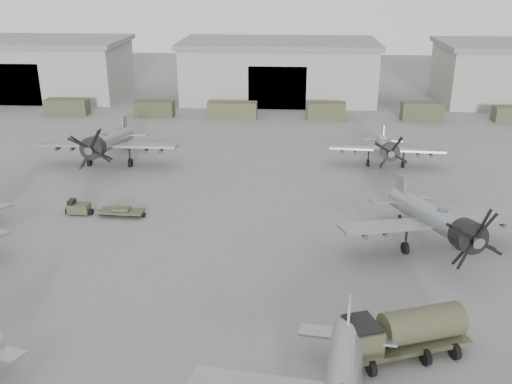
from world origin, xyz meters
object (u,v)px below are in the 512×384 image
aircraft_far_1 (387,147)px  fuel_tanker (405,330)px  aircraft_far_0 (107,142)px  aircraft_mid_2 (437,220)px  tug_trailer (95,209)px

aircraft_far_1 → fuel_tanker: aircraft_far_1 is taller
aircraft_far_0 → aircraft_far_1: (27.78, 1.63, -0.44)m
aircraft_mid_2 → aircraft_far_1: 18.35m
aircraft_mid_2 → aircraft_far_1: size_ratio=1.19×
fuel_tanker → tug_trailer: fuel_tanker is taller
aircraft_far_0 → fuel_tanker: size_ratio=1.99×
aircraft_far_1 → aircraft_far_0: bearing=-172.6°
aircraft_mid_2 → aircraft_far_0: bearing=135.9°
aircraft_mid_2 → tug_trailer: (-25.97, 4.82, -2.00)m
aircraft_mid_2 → tug_trailer: aircraft_mid_2 is taller
aircraft_far_1 → fuel_tanker: size_ratio=1.65×
aircraft_mid_2 → tug_trailer: bearing=155.9°
fuel_tanker → aircraft_mid_2: bearing=51.2°
aircraft_far_0 → fuel_tanker: (24.27, -28.43, -1.07)m
aircraft_far_0 → aircraft_far_1: size_ratio=1.20×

